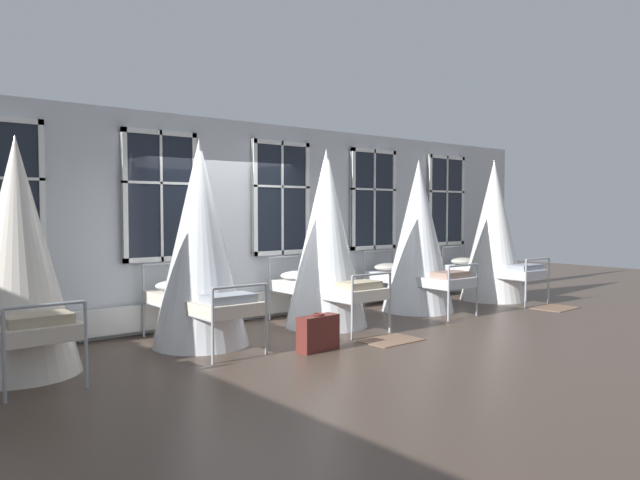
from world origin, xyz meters
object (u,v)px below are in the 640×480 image
cot_fifth (418,238)px  suitcase_dark (318,333)px  cot_fourth (326,241)px  cot_third (200,246)px  cot_sixth (493,233)px  cot_second (18,260)px

cot_fifth → suitcase_dark: (-3.25, -1.23, -1.04)m
cot_fourth → cot_fifth: cot_fourth is taller
cot_third → cot_sixth: 6.34m
cot_third → cot_sixth: size_ratio=0.98×
cot_second → cot_third: 2.17m
cot_second → suitcase_dark: size_ratio=4.43×
cot_third → cot_fourth: size_ratio=1.00×
cot_fourth → cot_fifth: 2.13m
cot_sixth → suitcase_dark: size_ratio=4.75×
cot_third → suitcase_dark: (0.97, -1.22, -1.06)m
suitcase_dark → cot_fourth: bearing=42.2°
cot_third → suitcase_dark: size_ratio=4.64×
cot_third → cot_fifth: 4.22m
cot_second → cot_fifth: 6.39m
cot_fourth → suitcase_dark: bearing=136.3°
cot_second → cot_sixth: cot_sixth is taller
cot_fifth → cot_sixth: (2.12, -0.06, 0.05)m
cot_sixth → cot_second: bearing=91.6°
cot_fourth → cot_sixth: (4.24, -0.01, 0.03)m
cot_third → suitcase_dark: cot_third is taller
cot_third → cot_sixth: cot_sixth is taller
cot_third → suitcase_dark: bearing=-141.1°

